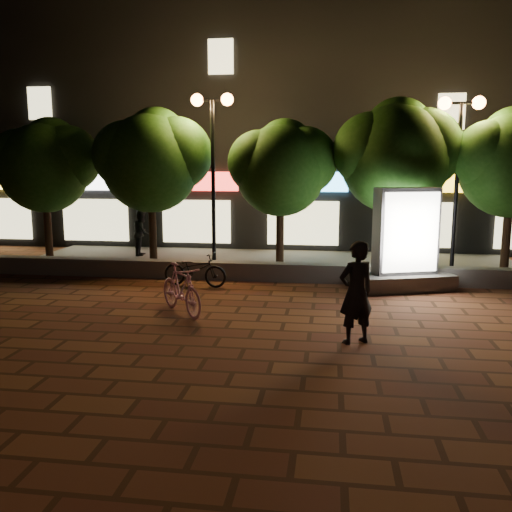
% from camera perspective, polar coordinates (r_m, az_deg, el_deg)
% --- Properties ---
extents(ground, '(80.00, 80.00, 0.00)m').
position_cam_1_polar(ground, '(11.26, -2.69, -6.87)').
color(ground, brown).
rests_on(ground, ground).
extents(retaining_wall, '(16.00, 0.45, 0.50)m').
position_cam_1_polar(retaining_wall, '(15.03, 0.13, -1.65)').
color(retaining_wall, '#5E5B57').
rests_on(retaining_wall, ground).
extents(sidewalk, '(16.00, 5.00, 0.08)m').
position_cam_1_polar(sidewalk, '(17.51, 1.26, -0.73)').
color(sidewalk, '#5E5B57').
rests_on(sidewalk, ground).
extents(building_block, '(28.00, 8.12, 11.30)m').
position_cam_1_polar(building_block, '(23.74, 3.20, 14.01)').
color(building_block, black).
rests_on(building_block, ground).
extents(tree_far_left, '(3.36, 2.80, 4.63)m').
position_cam_1_polar(tree_far_left, '(18.40, -21.45, 9.30)').
color(tree_far_left, black).
rests_on(tree_far_left, sidewalk).
extents(tree_left, '(3.60, 3.00, 4.89)m').
position_cam_1_polar(tree_left, '(16.97, -10.95, 10.33)').
color(tree_left, black).
rests_on(tree_left, sidewalk).
extents(tree_mid, '(3.24, 2.70, 4.50)m').
position_cam_1_polar(tree_mid, '(16.13, 2.83, 9.72)').
color(tree_mid, black).
rests_on(tree_mid, sidewalk).
extents(tree_right, '(3.72, 3.10, 5.07)m').
position_cam_1_polar(tree_right, '(16.17, 14.80, 10.65)').
color(tree_right, black).
rests_on(tree_right, sidewalk).
extents(street_lamp_left, '(1.26, 0.36, 5.18)m').
position_cam_1_polar(street_lamp_left, '(16.21, -4.65, 12.57)').
color(street_lamp_left, black).
rests_on(street_lamp_left, sidewalk).
extents(street_lamp_right, '(1.26, 0.36, 4.98)m').
position_cam_1_polar(street_lamp_right, '(16.19, 20.86, 11.51)').
color(street_lamp_right, black).
rests_on(street_lamp_right, sidewalk).
extents(ad_kiosk, '(2.70, 1.94, 2.63)m').
position_cam_1_polar(ad_kiosk, '(14.39, 15.60, 0.77)').
color(ad_kiosk, '#5E5B57').
rests_on(ad_kiosk, ground).
extents(scooter_pink, '(1.59, 1.70, 1.09)m').
position_cam_1_polar(scooter_pink, '(11.72, -7.99, -3.52)').
color(scooter_pink, '#F2A1CE').
rests_on(scooter_pink, ground).
extents(rider, '(0.82, 0.74, 1.89)m').
position_cam_1_polar(rider, '(9.79, 10.62, -3.85)').
color(rider, black).
rests_on(rider, ground).
extents(scooter_parked, '(1.82, 0.83, 0.92)m').
position_cam_1_polar(scooter_parked, '(14.32, -6.52, -1.42)').
color(scooter_parked, black).
rests_on(scooter_parked, ground).
extents(pedestrian, '(0.72, 0.86, 1.59)m').
position_cam_1_polar(pedestrian, '(19.05, -12.05, 2.45)').
color(pedestrian, black).
rests_on(pedestrian, sidewalk).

